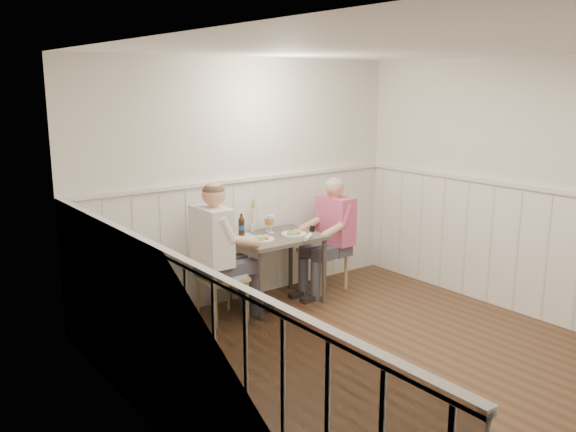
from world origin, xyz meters
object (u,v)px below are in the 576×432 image
(man_in_pink, at_px, (333,243))
(diner_cream, at_px, (216,263))
(chair_right, at_px, (327,245))
(chair_left, at_px, (217,274))
(beer_bottle, at_px, (242,226))
(dining_table, at_px, (277,245))
(grass_vase, at_px, (251,217))

(man_in_pink, distance_m, diner_cream, 1.51)
(chair_right, distance_m, diner_cream, 1.55)
(chair_left, distance_m, beer_bottle, 0.66)
(chair_left, distance_m, man_in_pink, 1.51)
(man_in_pink, bearing_deg, dining_table, 175.28)
(dining_table, relative_size, grass_vase, 2.48)
(chair_right, xyz_separation_m, chair_left, (-1.54, -0.12, -0.02))
(grass_vase, bearing_deg, man_in_pink, -23.49)
(chair_left, bearing_deg, diner_cream, -138.06)
(dining_table, relative_size, diner_cream, 0.65)
(diner_cream, bearing_deg, grass_vase, 28.73)
(chair_left, height_order, man_in_pink, man_in_pink)
(chair_left, distance_m, grass_vase, 0.86)
(dining_table, distance_m, beer_bottle, 0.43)
(beer_bottle, bearing_deg, grass_vase, 24.96)
(dining_table, height_order, grass_vase, grass_vase)
(chair_left, bearing_deg, chair_right, 4.62)
(dining_table, xyz_separation_m, beer_bottle, (-0.30, 0.22, 0.21))
(man_in_pink, bearing_deg, grass_vase, 156.51)
(man_in_pink, height_order, diner_cream, diner_cream)
(dining_table, xyz_separation_m, chair_right, (0.77, 0.08, -0.14))
(dining_table, bearing_deg, man_in_pink, -4.72)
(chair_left, height_order, grass_vase, grass_vase)
(dining_table, distance_m, chair_right, 0.78)
(chair_left, xyz_separation_m, man_in_pink, (1.51, -0.01, 0.08))
(man_in_pink, relative_size, diner_cream, 0.94)
(chair_right, bearing_deg, dining_table, -174.32)
(man_in_pink, distance_m, grass_vase, 1.00)
(diner_cream, relative_size, grass_vase, 3.84)
(beer_bottle, distance_m, grass_vase, 0.21)
(dining_table, distance_m, man_in_pink, 0.75)
(diner_cream, height_order, grass_vase, diner_cream)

